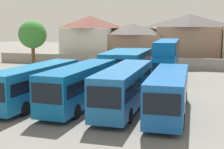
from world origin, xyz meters
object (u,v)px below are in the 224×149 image
at_px(bus_2, 81,83).
at_px(bus_7, 167,58).
at_px(house_terrace_left, 90,38).
at_px(tree_left_of_lot, 33,35).
at_px(house_terrace_centre, 133,43).
at_px(bus_1, 37,82).
at_px(bus_6, 135,63).
at_px(bus_3, 125,86).
at_px(bus_5, 117,63).
at_px(house_terrace_right, 189,39).
at_px(bus_4, 169,91).

height_order(bus_2, bus_7, bus_7).
distance_m(house_terrace_left, tree_left_of_lot, 11.16).
bearing_deg(house_terrace_centre, bus_2, -84.49).
height_order(house_terrace_left, house_terrace_centre, house_terrace_left).
height_order(bus_1, bus_6, bus_6).
height_order(bus_7, house_terrace_centre, house_terrace_centre).
relative_size(bus_1, bus_6, 1.06).
relative_size(bus_3, tree_left_of_lot, 1.56).
xyz_separation_m(house_terrace_centre, tree_left_of_lot, (-14.78, -8.84, 1.63)).
bearing_deg(bus_5, bus_6, 82.28).
height_order(bus_6, house_terrace_left, house_terrace_left).
bearing_deg(house_terrace_right, house_terrace_centre, -176.79).
xyz_separation_m(bus_1, bus_3, (7.80, 0.48, 0.06)).
height_order(bus_5, house_terrace_centre, house_terrace_centre).
relative_size(bus_6, bus_7, 0.93).
xyz_separation_m(bus_7, house_terrace_centre, (-8.21, 16.05, 0.79)).
bearing_deg(house_terrace_right, house_terrace_left, -178.55).
height_order(bus_4, tree_left_of_lot, tree_left_of_lot).
height_order(house_terrace_centre, tree_left_of_lot, tree_left_of_lot).
bearing_deg(bus_3, bus_1, -88.27).
distance_m(bus_2, bus_5, 14.88).
distance_m(bus_3, bus_4, 3.65).
height_order(bus_2, tree_left_of_lot, tree_left_of_lot).
height_order(bus_2, house_terrace_left, house_terrace_left).
bearing_deg(bus_3, house_terrace_centre, -169.32).
distance_m(bus_4, bus_6, 16.27).
xyz_separation_m(bus_2, bus_4, (7.43, -0.35, -0.09)).
xyz_separation_m(bus_4, bus_5, (-8.55, 15.19, 0.11)).
relative_size(bus_2, bus_5, 1.05).
relative_size(bus_3, house_terrace_right, 1.09).
bearing_deg(house_terrace_right, bus_1, -108.63).
height_order(bus_4, bus_5, bus_5).
height_order(bus_6, bus_7, bus_7).
relative_size(bus_6, tree_left_of_lot, 1.45).
distance_m(bus_2, tree_left_of_lot, 28.50).
xyz_separation_m(bus_5, bus_6, (2.38, -0.14, 0.03)).
distance_m(bus_7, house_terrace_right, 16.74).
relative_size(bus_2, house_terrace_left, 1.21).
bearing_deg(house_terrace_centre, bus_7, -62.91).
relative_size(bus_2, house_terrace_centre, 1.01).
distance_m(bus_2, bus_7, 15.75).
bearing_deg(bus_2, bus_6, 175.95).
bearing_deg(bus_1, house_terrace_right, 163.42).
xyz_separation_m(bus_4, bus_6, (-6.17, 15.05, 0.14)).
height_order(bus_3, house_terrace_left, house_terrace_left).
xyz_separation_m(bus_3, bus_6, (-2.56, 14.57, 0.05)).
xyz_separation_m(bus_2, bus_6, (1.26, 14.70, 0.06)).
xyz_separation_m(bus_5, bus_7, (6.35, 0.00, 0.78)).
height_order(bus_1, bus_2, bus_2).
xyz_separation_m(bus_2, house_terrace_centre, (-2.98, 30.89, 1.60)).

